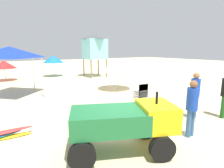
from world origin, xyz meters
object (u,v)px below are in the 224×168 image
at_px(lifeguard_near_right, 192,105).
at_px(cooler_box, 102,113).
at_px(utility_cart, 125,121).
at_px(popup_canopy, 9,52).
at_px(lifeguard_tower, 95,47).
at_px(beach_umbrella_far, 53,59).
at_px(beach_umbrella_mid, 118,65).
at_px(lifeguard_near_left, 195,92).
at_px(stacked_plastic_chairs, 141,93).
at_px(beach_umbrella_left, 4,64).

xyz_separation_m(lifeguard_near_right, cooler_box, (-1.45, 2.68, -0.78)).
distance_m(utility_cart, cooler_box, 2.42).
bearing_deg(popup_canopy, lifeguard_tower, 28.46).
height_order(popup_canopy, beach_umbrella_far, popup_canopy).
bearing_deg(utility_cart, lifeguard_near_right, -11.52).
distance_m(popup_canopy, beach_umbrella_mid, 6.08).
height_order(lifeguard_near_right, cooler_box, lifeguard_near_right).
height_order(utility_cart, lifeguard_tower, lifeguard_tower).
distance_m(lifeguard_tower, cooler_box, 10.77).
bearing_deg(lifeguard_near_left, beach_umbrella_far, 95.85).
distance_m(lifeguard_near_left, beach_umbrella_far, 13.59).
bearing_deg(cooler_box, popup_canopy, 114.00).
relative_size(lifeguard_near_left, beach_umbrella_mid, 0.79).
distance_m(utility_cart, lifeguard_near_left, 3.50).
xyz_separation_m(lifeguard_tower, beach_umbrella_far, (-3.19, 2.26, -1.14)).
bearing_deg(lifeguard_tower, cooler_box, -116.39).
bearing_deg(lifeguard_near_right, popup_canopy, 115.47).
bearing_deg(utility_cart, cooler_box, 74.29).
bearing_deg(lifeguard_tower, popup_canopy, -151.54).
bearing_deg(lifeguard_tower, stacked_plastic_chairs, -106.08).
bearing_deg(lifeguard_near_left, lifeguard_near_right, -150.17).
relative_size(lifeguard_tower, beach_umbrella_mid, 1.80).
relative_size(stacked_plastic_chairs, lifeguard_tower, 0.31).
height_order(popup_canopy, cooler_box, popup_canopy).
xyz_separation_m(lifeguard_tower, cooler_box, (-4.65, -9.36, -2.60)).
distance_m(utility_cart, beach_umbrella_mid, 7.09).
xyz_separation_m(lifeguard_near_left, beach_umbrella_far, (-1.38, 13.50, 0.65)).
relative_size(beach_umbrella_left, cooler_box, 3.13).
distance_m(lifeguard_near_left, popup_canopy, 9.20).
relative_size(utility_cart, beach_umbrella_mid, 1.30).
xyz_separation_m(utility_cart, lifeguard_near_left, (3.48, 0.38, 0.20)).
xyz_separation_m(popup_canopy, beach_umbrella_far, (3.92, 6.11, -0.74)).
bearing_deg(lifeguard_near_left, stacked_plastic_chairs, 115.89).
bearing_deg(beach_umbrella_far, lifeguard_near_left, -84.15).
xyz_separation_m(utility_cart, lifeguard_tower, (5.28, 11.62, 1.99)).
bearing_deg(popup_canopy, beach_umbrella_mid, -18.37).
bearing_deg(cooler_box, stacked_plastic_chairs, -0.60).
bearing_deg(beach_umbrella_left, lifeguard_near_left, -67.69).
xyz_separation_m(stacked_plastic_chairs, lifeguard_near_right, (-0.49, -2.66, 0.26)).
relative_size(beach_umbrella_left, beach_umbrella_far, 0.93).
bearing_deg(cooler_box, beach_umbrella_mid, 47.97).
bearing_deg(beach_umbrella_mid, lifeguard_tower, 76.44).
xyz_separation_m(stacked_plastic_chairs, beach_umbrella_far, (-0.48, 11.64, 0.94)).
bearing_deg(utility_cart, beach_umbrella_mid, 56.45).
bearing_deg(lifeguard_near_right, cooler_box, 118.38).
relative_size(stacked_plastic_chairs, lifeguard_near_right, 0.72).
relative_size(lifeguard_near_right, beach_umbrella_left, 0.91).
bearing_deg(lifeguard_near_right, beach_umbrella_left, 106.01).
xyz_separation_m(beach_umbrella_left, beach_umbrella_mid, (5.82, -7.68, 0.24)).
bearing_deg(utility_cart, beach_umbrella_far, 81.42).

